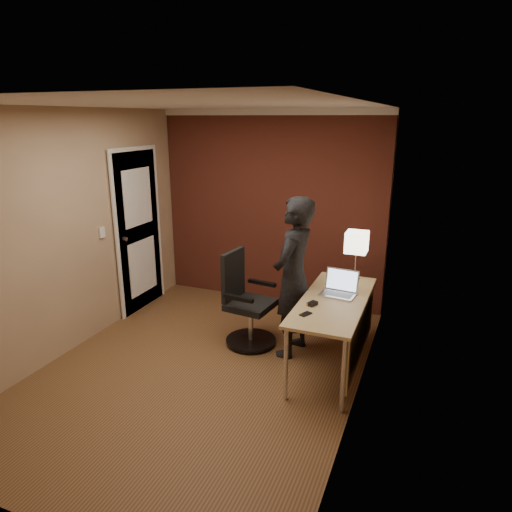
% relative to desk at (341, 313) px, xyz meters
% --- Properties ---
extents(room, '(4.00, 4.00, 4.00)m').
position_rel_desk_xyz_m(room, '(-1.53, 1.06, 0.77)').
color(room, brown).
rests_on(room, ground).
extents(desk, '(0.60, 1.50, 0.73)m').
position_rel_desk_xyz_m(desk, '(0.00, 0.00, 0.00)').
color(desk, tan).
rests_on(desk, ground).
extents(desk_lamp, '(0.22, 0.22, 0.54)m').
position_rel_desk_xyz_m(desk_lamp, '(0.01, 0.60, 0.55)').
color(desk_lamp, silver).
rests_on(desk_lamp, desk).
extents(laptop, '(0.35, 0.29, 0.23)m').
position_rel_desk_xyz_m(laptop, '(-0.05, 0.17, 0.19)').
color(laptop, silver).
rests_on(laptop, desk).
extents(mouse, '(0.09, 0.12, 0.03)m').
position_rel_desk_xyz_m(mouse, '(-0.23, -0.22, 0.14)').
color(mouse, black).
rests_on(mouse, desk).
extents(phone, '(0.10, 0.13, 0.01)m').
position_rel_desk_xyz_m(phone, '(-0.23, -0.44, 0.13)').
color(phone, black).
rests_on(phone, desk).
extents(office_chair, '(0.55, 0.60, 1.02)m').
position_rel_desk_xyz_m(office_chair, '(-1.07, 0.17, -0.15)').
color(office_chair, black).
rests_on(office_chair, ground).
extents(person, '(0.47, 0.65, 1.67)m').
position_rel_desk_xyz_m(person, '(-0.53, 0.16, 0.23)').
color(person, black).
rests_on(person, ground).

